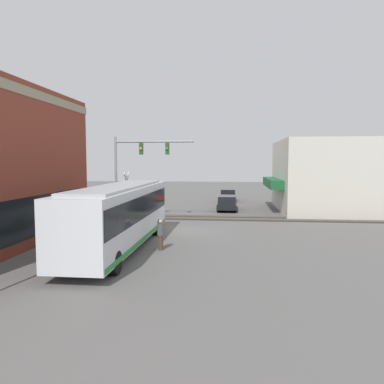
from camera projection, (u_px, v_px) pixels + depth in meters
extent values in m
plane|color=#605E5B|center=(185.00, 231.00, 24.87)|extent=(120.00, 120.00, 0.00)
cube|color=gray|center=(12.00, 87.00, 18.22)|extent=(17.82, 0.36, 0.50)
cube|color=black|center=(19.00, 220.00, 18.75)|extent=(14.80, 0.12, 2.20)
cube|color=beige|center=(329.00, 176.00, 35.19)|extent=(11.98, 9.27, 6.59)
cube|color=#19592D|center=(273.00, 183.00, 35.80)|extent=(8.38, 1.20, 0.80)
cube|color=silver|center=(120.00, 215.00, 19.69)|extent=(12.36, 2.55, 2.85)
cube|color=black|center=(120.00, 207.00, 19.66)|extent=(12.11, 2.59, 1.20)
cube|color=#288438|center=(120.00, 238.00, 19.80)|extent=(12.11, 2.58, 0.24)
cube|color=#A5A8AA|center=(119.00, 187.00, 19.57)|extent=(10.50, 2.17, 0.12)
cylinder|color=black|center=(139.00, 227.00, 23.75)|extent=(1.00, 2.57, 1.00)
cylinder|color=black|center=(89.00, 262.00, 15.47)|extent=(1.00, 2.57, 1.00)
cylinder|color=gray|center=(116.00, 179.00, 29.57)|extent=(0.20, 0.20, 6.57)
cylinder|color=gray|center=(154.00, 142.00, 29.00)|extent=(0.16, 6.20, 0.16)
cube|color=#284723|center=(141.00, 149.00, 29.16)|extent=(0.30, 0.27, 0.90)
sphere|color=yellow|center=(141.00, 149.00, 29.00)|extent=(0.20, 0.20, 0.20)
cube|color=#284723|center=(167.00, 149.00, 28.94)|extent=(0.30, 0.27, 0.90)
sphere|color=green|center=(167.00, 149.00, 28.77)|extent=(0.20, 0.20, 0.20)
cylinder|color=gray|center=(127.00, 198.00, 29.17)|extent=(0.14, 0.14, 3.60)
cube|color=white|center=(127.00, 181.00, 29.07)|extent=(1.41, 0.06, 1.41)
cube|color=white|center=(127.00, 181.00, 29.07)|extent=(1.41, 0.06, 1.41)
cylinder|color=#38383A|center=(127.00, 192.00, 29.13)|extent=(0.08, 0.90, 0.08)
sphere|color=red|center=(132.00, 192.00, 29.04)|extent=(0.28, 0.28, 0.28)
sphere|color=red|center=(121.00, 192.00, 29.13)|extent=(0.28, 0.28, 0.28)
cube|color=#332D28|center=(194.00, 218.00, 30.82)|extent=(2.60, 60.00, 0.03)
cube|color=#6B6056|center=(193.00, 218.00, 30.10)|extent=(0.07, 60.00, 0.15)
cube|color=#6B6056|center=(195.00, 216.00, 31.52)|extent=(0.07, 60.00, 0.15)
cube|color=black|center=(227.00, 205.00, 35.71)|extent=(4.83, 1.80, 0.51)
cube|color=black|center=(227.00, 199.00, 35.43)|extent=(2.66, 1.62, 0.62)
cylinder|color=black|center=(227.00, 205.00, 37.21)|extent=(0.64, 1.82, 0.64)
cylinder|color=black|center=(227.00, 209.00, 34.25)|extent=(0.64, 1.82, 0.64)
cube|color=#B21E19|center=(228.00, 197.00, 43.58)|extent=(4.50, 1.80, 0.53)
cube|color=black|center=(228.00, 192.00, 43.31)|extent=(2.47, 1.62, 0.64)
cylinder|color=black|center=(228.00, 197.00, 44.98)|extent=(0.64, 1.82, 0.64)
cylinder|color=black|center=(228.00, 200.00, 42.22)|extent=(0.64, 1.82, 0.64)
cylinder|color=#473828|center=(161.00, 243.00, 19.64)|extent=(0.28, 0.28, 0.77)
cylinder|color=#4C4C51|center=(161.00, 229.00, 19.58)|extent=(0.34, 0.34, 0.64)
sphere|color=tan|center=(160.00, 221.00, 19.55)|extent=(0.21, 0.21, 0.21)
cylinder|color=black|center=(123.00, 216.00, 29.12)|extent=(0.28, 0.28, 0.84)
cylinder|color=#B2A58C|center=(123.00, 206.00, 29.05)|extent=(0.34, 0.34, 0.70)
sphere|color=tan|center=(123.00, 200.00, 29.02)|extent=(0.23, 0.23, 0.23)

